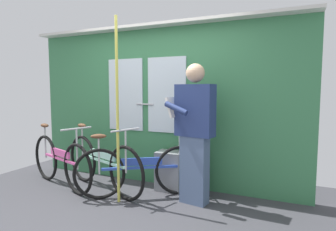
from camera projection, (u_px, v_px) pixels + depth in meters
name	position (u px, v px, depth m)	size (l,w,h in m)	color
ground_plane	(111.00, 218.00, 3.19)	(5.27, 4.12, 0.04)	#38383D
train_door_wall	(158.00, 103.00, 4.22)	(4.27, 0.28, 2.36)	#387A4C
bicycle_near_door	(140.00, 170.00, 3.73)	(1.48, 0.99, 0.88)	black
bicycle_leaning_behind	(60.00, 161.00, 4.13)	(1.60, 0.66, 0.92)	black
bicycle_by_pole	(102.00, 163.00, 4.00)	(1.71, 0.73, 0.93)	black
passenger_reading_newspaper	(194.00, 130.00, 3.49)	(0.61, 0.55, 1.74)	slate
trash_bin_by_wall	(170.00, 171.00, 4.00)	(0.37, 0.28, 0.55)	gray
handrail_pole	(117.00, 111.00, 3.49)	(0.04, 0.04, 2.32)	#C6C14C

